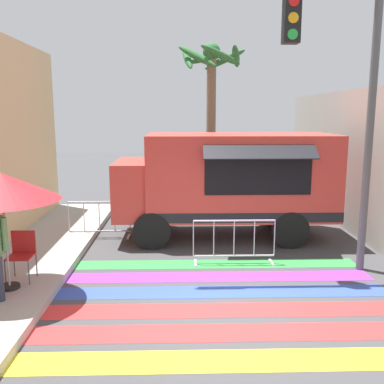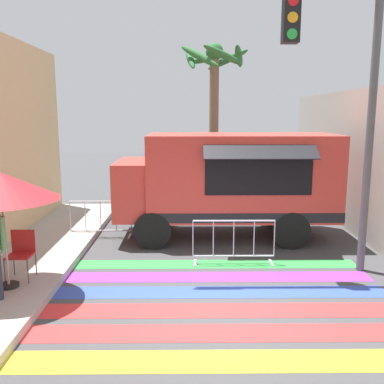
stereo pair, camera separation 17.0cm
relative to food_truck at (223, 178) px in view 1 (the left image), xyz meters
The scene contains 9 objects.
ground_plane 4.74m from the food_truck, 95.53° to the right, with size 60.00×60.00×0.00m, color #424244.
crosswalk_painted 4.42m from the food_truck, 95.98° to the right, with size 6.40×4.36×0.01m.
food_truck is the anchor object (origin of this frame).
traffic_signal_pole 4.02m from the food_truck, 56.69° to the right, with size 5.05×0.29×6.14m.
patio_umbrella 5.74m from the food_truck, 138.18° to the right, with size 2.01×2.01×2.13m.
folding_chair 5.42m from the food_truck, 141.35° to the right, with size 0.46×0.46×0.92m.
barricade_front 2.43m from the food_truck, 88.76° to the right, with size 1.83×0.44×1.01m.
barricade_side 3.51m from the food_truck, behind, with size 1.66×0.44×1.01m.
palm_tree 4.65m from the food_truck, 90.74° to the left, with size 2.51×2.57×5.69m.
Camera 1 is at (-0.71, -6.83, 3.30)m, focal length 40.00 mm.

